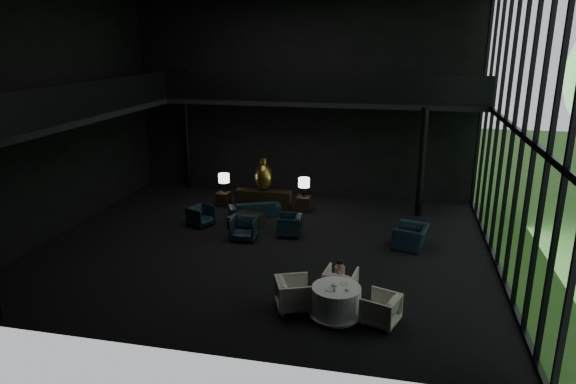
% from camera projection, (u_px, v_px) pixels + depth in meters
% --- Properties ---
extents(floor, '(14.00, 12.00, 0.02)m').
position_uv_depth(floor, '(265.00, 245.00, 16.33)').
color(floor, black).
rests_on(floor, ground).
extents(wall_back, '(14.00, 0.04, 8.00)m').
position_uv_depth(wall_back, '(302.00, 98.00, 20.80)').
color(wall_back, black).
rests_on(wall_back, ground).
extents(wall_front, '(14.00, 0.04, 8.00)m').
position_uv_depth(wall_front, '(180.00, 166.00, 9.57)').
color(wall_front, black).
rests_on(wall_front, ground).
extents(wall_left, '(0.04, 12.00, 8.00)m').
position_uv_depth(wall_left, '(55.00, 112.00, 16.64)').
color(wall_left, black).
rests_on(wall_left, ground).
extents(curtain_wall, '(0.20, 12.00, 8.00)m').
position_uv_depth(curtain_wall, '(514.00, 128.00, 13.74)').
color(curtain_wall, black).
rests_on(curtain_wall, ground).
extents(mezzanine_left, '(2.00, 12.00, 0.25)m').
position_uv_depth(mezzanine_left, '(83.00, 113.00, 16.43)').
color(mezzanine_left, black).
rests_on(mezzanine_left, wall_left).
extents(mezzanine_back, '(12.00, 2.00, 0.25)m').
position_uv_depth(mezzanine_back, '(323.00, 101.00, 19.66)').
color(mezzanine_back, black).
rests_on(mezzanine_back, wall_back).
extents(railing_left, '(0.06, 12.00, 1.00)m').
position_uv_depth(railing_left, '(109.00, 95.00, 16.05)').
color(railing_left, black).
rests_on(railing_left, mezzanine_left).
extents(railing_back, '(12.00, 0.06, 1.00)m').
position_uv_depth(railing_back, '(319.00, 88.00, 18.55)').
color(railing_back, black).
rests_on(railing_back, mezzanine_back).
extents(column_nw, '(0.24, 0.24, 4.00)m').
position_uv_depth(column_nw, '(187.00, 143.00, 22.13)').
color(column_nw, black).
rests_on(column_nw, floor).
extents(column_ne, '(0.24, 0.24, 4.00)m').
position_uv_depth(column_ne, '(422.00, 163.00, 18.50)').
color(column_ne, black).
rests_on(column_ne, floor).
extents(console, '(2.17, 0.49, 0.69)m').
position_uv_depth(console, '(263.00, 199.00, 19.85)').
color(console, black).
rests_on(console, floor).
extents(bronze_urn, '(0.67, 0.67, 1.25)m').
position_uv_depth(bronze_urn, '(264.00, 177.00, 19.68)').
color(bronze_urn, '#A66A34').
rests_on(bronze_urn, console).
extents(side_table_left, '(0.48, 0.48, 0.53)m').
position_uv_depth(side_table_left, '(223.00, 199.00, 20.11)').
color(side_table_left, black).
rests_on(side_table_left, floor).
extents(table_lamp_left, '(0.43, 0.43, 0.72)m').
position_uv_depth(table_lamp_left, '(224.00, 179.00, 20.03)').
color(table_lamp_left, black).
rests_on(table_lamp_left, side_table_left).
extents(side_table_right, '(0.51, 0.51, 0.56)m').
position_uv_depth(side_table_right, '(304.00, 204.00, 19.47)').
color(side_table_right, black).
rests_on(side_table_right, floor).
extents(table_lamp_right, '(0.43, 0.43, 0.72)m').
position_uv_depth(table_lamp_right, '(304.00, 183.00, 19.29)').
color(table_lamp_right, black).
rests_on(table_lamp_right, side_table_right).
extents(sofa, '(1.75, 1.16, 0.66)m').
position_uv_depth(sofa, '(255.00, 206.00, 19.00)').
color(sofa, black).
rests_on(sofa, floor).
extents(lounge_armchair_west, '(0.94, 0.97, 0.77)m').
position_uv_depth(lounge_armchair_west, '(201.00, 215.00, 17.91)').
color(lounge_armchair_west, black).
rests_on(lounge_armchair_west, floor).
extents(lounge_armchair_east, '(0.79, 0.83, 0.79)m').
position_uv_depth(lounge_armchair_east, '(289.00, 224.00, 16.99)').
color(lounge_armchair_east, '#162533').
rests_on(lounge_armchair_east, floor).
extents(lounge_armchair_south, '(0.89, 0.84, 0.87)m').
position_uv_depth(lounge_armchair_south, '(244.00, 227.00, 16.64)').
color(lounge_armchair_south, black).
rests_on(lounge_armchair_south, floor).
extents(window_armchair, '(0.97, 1.27, 0.99)m').
position_uv_depth(window_armchair, '(411.00, 233.00, 15.98)').
color(window_armchair, '#122233').
rests_on(window_armchair, floor).
extents(coffee_table, '(1.17, 1.17, 0.43)m').
position_uv_depth(coffee_table, '(246.00, 221.00, 17.80)').
color(coffee_table, black).
rests_on(coffee_table, floor).
extents(dining_table, '(1.31, 1.31, 0.75)m').
position_uv_depth(dining_table, '(336.00, 303.00, 12.04)').
color(dining_table, white).
rests_on(dining_table, floor).
extents(dining_chair_north, '(0.89, 0.84, 0.82)m').
position_uv_depth(dining_chair_north, '(340.00, 281.00, 12.98)').
color(dining_chair_north, silver).
rests_on(dining_chair_north, floor).
extents(dining_chair_east, '(0.95, 0.98, 0.81)m').
position_uv_depth(dining_chair_east, '(381.00, 307.00, 11.71)').
color(dining_chair_east, silver).
rests_on(dining_chair_east, floor).
extents(dining_chair_west, '(1.14, 1.18, 0.95)m').
position_uv_depth(dining_chair_west, '(294.00, 291.00, 12.34)').
color(dining_chair_west, silver).
rests_on(dining_chair_west, floor).
extents(child, '(0.26, 0.26, 0.56)m').
position_uv_depth(child, '(340.00, 270.00, 12.85)').
color(child, beige).
rests_on(child, dining_chair_north).
extents(plate_a, '(0.31, 0.31, 0.01)m').
position_uv_depth(plate_a, '(330.00, 289.00, 11.79)').
color(plate_a, white).
rests_on(plate_a, dining_table).
extents(plate_b, '(0.28, 0.28, 0.01)m').
position_uv_depth(plate_b, '(344.00, 283.00, 12.09)').
color(plate_b, white).
rests_on(plate_b, dining_table).
extents(saucer, '(0.18, 0.18, 0.01)m').
position_uv_depth(saucer, '(347.00, 291.00, 11.74)').
color(saucer, white).
rests_on(saucer, dining_table).
extents(coffee_cup, '(0.11, 0.11, 0.07)m').
position_uv_depth(coffee_cup, '(347.00, 289.00, 11.73)').
color(coffee_cup, white).
rests_on(coffee_cup, saucer).
extents(cereal_bowl, '(0.14, 0.14, 0.07)m').
position_uv_depth(cereal_bowl, '(334.00, 285.00, 11.96)').
color(cereal_bowl, white).
rests_on(cereal_bowl, dining_table).
extents(cream_pot, '(0.08, 0.08, 0.07)m').
position_uv_depth(cream_pot, '(334.00, 290.00, 11.70)').
color(cream_pot, '#99999E').
rests_on(cream_pot, dining_table).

